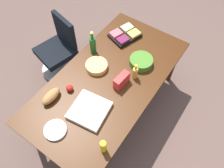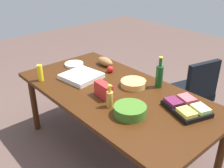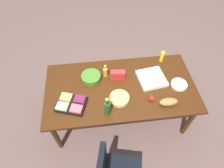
# 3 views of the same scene
# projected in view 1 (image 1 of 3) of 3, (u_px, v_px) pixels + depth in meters

# --- Properties ---
(ground_plane) EXTENTS (10.00, 10.00, 0.00)m
(ground_plane) POSITION_uv_depth(u_px,v_px,m) (109.00, 109.00, 3.12)
(ground_plane) COLOR brown
(conference_table) EXTENTS (2.07, 1.06, 0.75)m
(conference_table) POSITION_uv_depth(u_px,v_px,m) (109.00, 82.00, 2.56)
(conference_table) COLOR #391C09
(conference_table) RESTS_ON ground
(office_chair) EXTENTS (0.58, 0.58, 0.89)m
(office_chair) POSITION_uv_depth(u_px,v_px,m) (59.00, 53.00, 3.26)
(office_chair) COLOR gray
(office_chair) RESTS_ON ground
(chip_bowl) EXTENTS (0.30, 0.30, 0.06)m
(chip_bowl) POSITION_uv_depth(u_px,v_px,m) (97.00, 66.00, 2.56)
(chip_bowl) COLOR #DDA855
(chip_bowl) RESTS_ON conference_table
(wine_bottle) EXTENTS (0.08, 0.08, 0.32)m
(wine_bottle) POSITION_uv_depth(u_px,v_px,m) (93.00, 45.00, 2.62)
(wine_bottle) COLOR #14471C
(wine_bottle) RESTS_ON conference_table
(dressing_bottle) EXTENTS (0.07, 0.07, 0.21)m
(dressing_bottle) POSITION_uv_depth(u_px,v_px,m) (135.00, 73.00, 2.45)
(dressing_bottle) COLOR gold
(dressing_bottle) RESTS_ON conference_table
(chip_bag_red) EXTENTS (0.21, 0.10, 0.14)m
(chip_bag_red) POSITION_uv_depth(u_px,v_px,m) (121.00, 80.00, 2.40)
(chip_bag_red) COLOR red
(chip_bag_red) RESTS_ON conference_table
(pizza_box) EXTENTS (0.41, 0.41, 0.05)m
(pizza_box) POSITION_uv_depth(u_px,v_px,m) (89.00, 110.00, 2.25)
(pizza_box) COLOR silver
(pizza_box) RESTS_ON conference_table
(fruit_platter) EXTENTS (0.43, 0.38, 0.07)m
(fruit_platter) POSITION_uv_depth(u_px,v_px,m) (125.00, 35.00, 2.85)
(fruit_platter) COLOR black
(fruit_platter) RESTS_ON conference_table
(salad_bowl) EXTENTS (0.34, 0.34, 0.08)m
(salad_bowl) POSITION_uv_depth(u_px,v_px,m) (141.00, 61.00, 2.59)
(salad_bowl) COLOR #3D6C21
(salad_bowl) RESTS_ON conference_table
(mustard_bottle) EXTENTS (0.07, 0.07, 0.17)m
(mustard_bottle) POSITION_uv_depth(u_px,v_px,m) (103.00, 146.00, 1.97)
(mustard_bottle) COLOR yellow
(mustard_bottle) RESTS_ON conference_table
(apple_red) EXTENTS (0.08, 0.08, 0.08)m
(apple_red) POSITION_uv_depth(u_px,v_px,m) (70.00, 88.00, 2.38)
(apple_red) COLOR red
(apple_red) RESTS_ON conference_table
(paper_plate_stack) EXTENTS (0.27, 0.27, 0.03)m
(paper_plate_stack) POSITION_uv_depth(u_px,v_px,m) (55.00, 130.00, 2.14)
(paper_plate_stack) COLOR white
(paper_plate_stack) RESTS_ON conference_table
(bread_loaf) EXTENTS (0.24, 0.11, 0.10)m
(bread_loaf) POSITION_uv_depth(u_px,v_px,m) (51.00, 96.00, 2.31)
(bread_loaf) COLOR #976436
(bread_loaf) RESTS_ON conference_table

